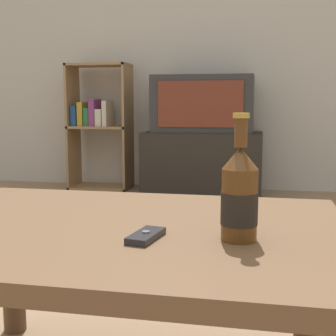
# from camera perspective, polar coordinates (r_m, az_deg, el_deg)

# --- Properties ---
(back_wall) EXTENTS (8.00, 0.05, 2.60)m
(back_wall) POSITION_cam_1_polar(r_m,az_deg,el_deg) (4.07, 6.84, 15.92)
(back_wall) COLOR beige
(back_wall) RESTS_ON ground_plane
(coffee_table) EXTENTS (1.03, 0.75, 0.46)m
(coffee_table) POSITION_cam_1_polar(r_m,az_deg,el_deg) (1.10, -5.85, -10.25)
(coffee_table) COLOR brown
(coffee_table) RESTS_ON ground_plane
(tv_stand) EXTENTS (0.93, 0.47, 0.50)m
(tv_stand) POSITION_cam_1_polar(r_m,az_deg,el_deg) (3.77, 4.25, 0.60)
(tv_stand) COLOR #28231E
(tv_stand) RESTS_ON ground_plane
(television) EXTENTS (0.78, 0.41, 0.44)m
(television) POSITION_cam_1_polar(r_m,az_deg,el_deg) (3.74, 4.31, 7.79)
(television) COLOR #2D2D2D
(television) RESTS_ON tv_stand
(bookshelf) EXTENTS (0.51, 0.30, 1.05)m
(bookshelf) POSITION_cam_1_polar(r_m,az_deg,el_deg) (4.04, -8.56, 5.45)
(bookshelf) COLOR #99754C
(bookshelf) RESTS_ON ground_plane
(beer_bottle) EXTENTS (0.07, 0.07, 0.25)m
(beer_bottle) POSITION_cam_1_polar(r_m,az_deg,el_deg) (0.94, 8.71, -3.34)
(beer_bottle) COLOR #563314
(beer_bottle) RESTS_ON coffee_table
(cell_phone) EXTENTS (0.06, 0.11, 0.02)m
(cell_phone) POSITION_cam_1_polar(r_m,az_deg,el_deg) (0.96, -2.71, -8.26)
(cell_phone) COLOR #232328
(cell_phone) RESTS_ON coffee_table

